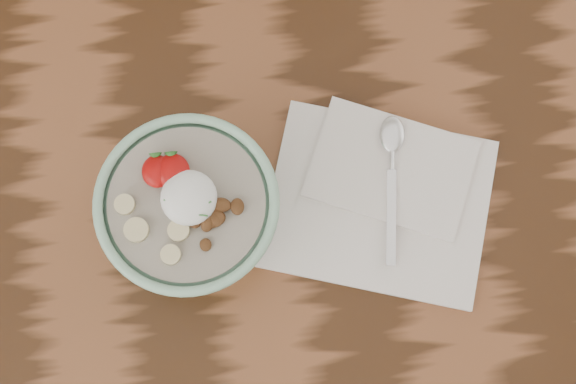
# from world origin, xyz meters

# --- Properties ---
(table) EXTENTS (1.60, 0.90, 0.75)m
(table) POSITION_xyz_m (0.00, 0.00, 0.66)
(table) COLOR #361D0D
(table) RESTS_ON ground
(breakfast_bowl) EXTENTS (0.19, 0.19, 0.13)m
(breakfast_bowl) POSITION_xyz_m (0.03, 0.09, 0.81)
(breakfast_bowl) COLOR #92C4A5
(breakfast_bowl) RESTS_ON table
(napkin) EXTENTS (0.29, 0.26, 0.02)m
(napkin) POSITION_xyz_m (0.24, 0.09, 0.76)
(napkin) COLOR white
(napkin) RESTS_ON table
(spoon) EXTENTS (0.04, 0.17, 0.01)m
(spoon) POSITION_xyz_m (0.26, 0.14, 0.77)
(spoon) COLOR silver
(spoon) RESTS_ON napkin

